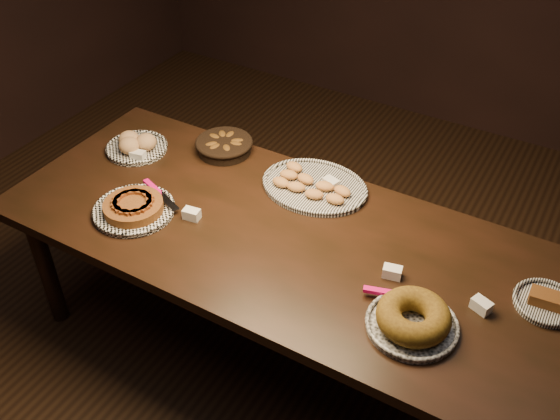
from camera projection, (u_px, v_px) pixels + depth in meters
The scene contains 9 objects.
ground at pixel (281, 350), 3.02m from camera, with size 5.00×5.00×0.00m, color black.
buffet_table at pixel (281, 246), 2.60m from camera, with size 2.40×1.00×0.75m.
apple_tart_plate at pixel (134, 208), 2.64m from camera, with size 0.35×0.36×0.07m.
madeleine_platter at pixel (313, 186), 2.77m from camera, with size 0.48×0.39×0.05m.
bundt_cake_plate at pixel (413, 319), 2.13m from camera, with size 0.38×0.32×0.10m.
croissant_basket at pixel (224, 145), 2.99m from camera, with size 0.28×0.28×0.07m.
bread_roll_plate at pixel (136, 145), 3.00m from camera, with size 0.30×0.30×0.09m.
loaf_plate at pixel (546, 302), 2.23m from camera, with size 0.23×0.23×0.06m.
tent_cards at pixel (295, 220), 2.58m from camera, with size 1.76×0.55×0.04m.
Camera 1 is at (0.97, -1.67, 2.42)m, focal length 40.00 mm.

